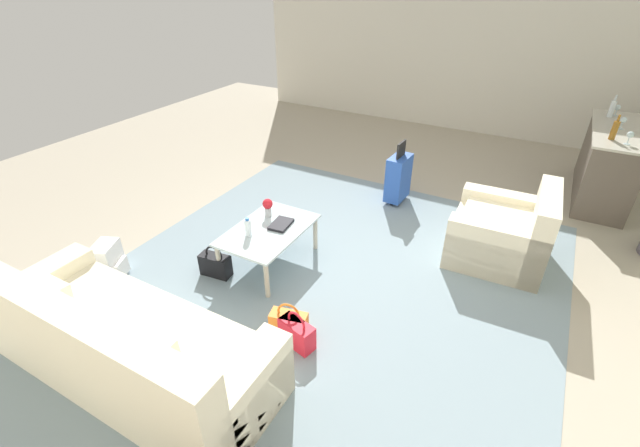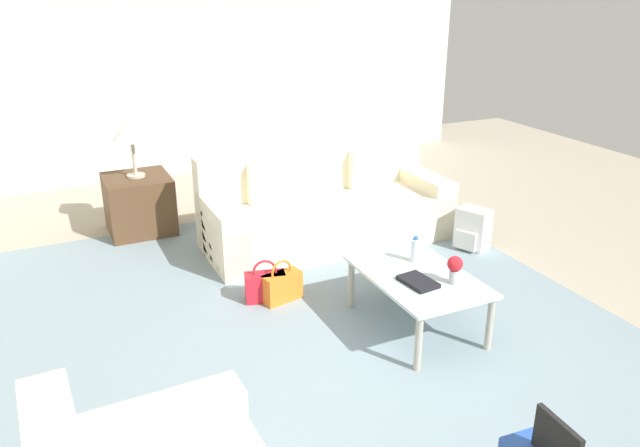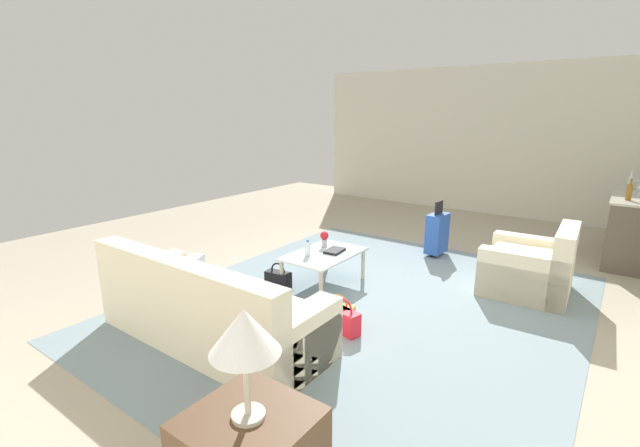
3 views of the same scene
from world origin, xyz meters
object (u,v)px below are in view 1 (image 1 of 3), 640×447
(wine_glass_leftmost, at_px, (617,108))
(wine_bottle_clear, at_px, (612,109))
(coffee_table_book, at_px, (281,224))
(wine_glass_right_of_centre, at_px, (630,135))
(armchair, at_px, (506,235))
(wine_glass_left_of_centre, at_px, (623,121))
(handbag_orange, at_px, (289,324))
(backpack_white, at_px, (109,262))
(water_bottle, at_px, (248,227))
(suitcase_blue, at_px, (398,177))
(bar_console, at_px, (608,163))
(handbag_red, at_px, (297,333))
(wine_bottle_amber, at_px, (614,130))
(coffee_table, at_px, (269,233))
(flower_vase, at_px, (268,206))
(couch, at_px, (121,351))
(handbag_black, at_px, (215,265))

(wine_glass_leftmost, height_order, wine_bottle_clear, wine_bottle_clear)
(coffee_table_book, height_order, wine_glass_right_of_centre, wine_glass_right_of_centre)
(armchair, bearing_deg, wine_glass_left_of_centre, 157.17)
(handbag_orange, distance_m, backpack_white, 2.05)
(water_bottle, relative_size, wine_glass_right_of_centre, 1.32)
(wine_glass_left_of_centre, height_order, suitcase_blue, wine_glass_left_of_centre)
(bar_console, bearing_deg, handbag_orange, -28.68)
(handbag_red, bearing_deg, wine_bottle_amber, 151.26)
(backpack_white, bearing_deg, coffee_table, 127.65)
(flower_vase, bearing_deg, handbag_red, 43.27)
(wine_bottle_clear, bearing_deg, wine_glass_leftmost, 144.80)
(handbag_orange, relative_size, handbag_red, 1.00)
(wine_glass_leftmost, bearing_deg, coffee_table_book, -36.73)
(wine_glass_left_of_centre, relative_size, wine_bottle_clear, 0.51)
(handbag_orange, bearing_deg, wine_glass_right_of_centre, 147.10)
(coffee_table, xyz_separation_m, water_bottle, (0.20, -0.10, 0.15))
(wine_glass_left_of_centre, height_order, handbag_orange, wine_glass_left_of_centre)
(coffee_table, relative_size, wine_bottle_amber, 3.48)
(handbag_orange, height_order, backpack_white, backpack_white)
(coffee_table_book, bearing_deg, suitcase_blue, 155.24)
(suitcase_blue, distance_m, handbag_orange, 2.81)
(couch, xyz_separation_m, flower_vase, (-2.02, -0.05, 0.25))
(armchair, bearing_deg, wine_bottle_amber, 154.47)
(coffee_table, distance_m, wine_bottle_clear, 5.04)
(wine_glass_left_of_centre, distance_m, wine_bottle_clear, 0.52)
(water_bottle, height_order, wine_glass_right_of_centre, wine_glass_right_of_centre)
(suitcase_blue, height_order, backpack_white, suitcase_blue)
(wine_glass_leftmost, distance_m, backpack_white, 6.76)
(handbag_red, bearing_deg, handbag_black, -108.35)
(water_bottle, height_order, bar_console, bar_console)
(bar_console, distance_m, wine_glass_leftmost, 0.84)
(water_bottle, xyz_separation_m, wine_glass_leftmost, (-4.30, 3.15, 0.55))
(wine_glass_left_of_centre, bearing_deg, wine_glass_right_of_centre, 3.99)
(coffee_table, height_order, bar_console, bar_console)
(couch, relative_size, water_bottle, 11.63)
(coffee_table_book, height_order, handbag_red, coffee_table_book)
(water_bottle, bearing_deg, bar_console, 139.14)
(wine_glass_left_of_centre, xyz_separation_m, handbag_orange, (4.30, -2.35, -0.95))
(couch, bearing_deg, armchair, 143.76)
(armchair, xyz_separation_m, backpack_white, (2.30, -3.46, -0.10))
(couch, xyz_separation_m, handbag_black, (-1.35, -0.27, -0.18))
(armchair, relative_size, handbag_black, 2.85)
(water_bottle, xyz_separation_m, handbag_red, (0.66, 0.97, -0.40))
(armchair, relative_size, wine_glass_leftmost, 6.61)
(flower_vase, xyz_separation_m, wine_glass_leftmost, (-3.88, 3.20, 0.52))
(couch, xyz_separation_m, wine_glass_left_of_centre, (-5.30, 3.20, 0.77))
(armchair, xyz_separation_m, wine_glass_left_of_centre, (-2.20, 0.92, 0.78))
(coffee_table_book, distance_m, suitcase_blue, 1.98)
(coffee_table, relative_size, wine_bottle_clear, 3.48)
(couch, relative_size, wine_bottle_clear, 7.91)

